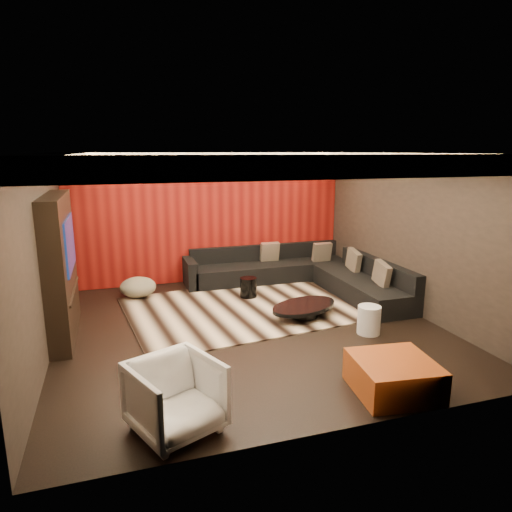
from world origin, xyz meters
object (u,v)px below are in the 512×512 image
object	(u,v)px
coffee_table	(304,310)
sectional_sofa	(302,275)
white_side_table	(369,320)
armchair	(176,397)
orange_ottoman	(393,376)
drum_stool	(248,287)

from	to	relation	value
coffee_table	sectional_sofa	bearing A→B (deg)	67.78
coffee_table	white_side_table	world-z (taller)	white_side_table
coffee_table	armchair	bearing A→B (deg)	-134.29
coffee_table	orange_ottoman	world-z (taller)	orange_ottoman
orange_ottoman	armchair	size ratio (longest dim) A/B	1.09
coffee_table	armchair	xyz separation A→B (m)	(-2.57, -2.63, 0.26)
orange_ottoman	sectional_sofa	distance (m)	4.42
sectional_sofa	drum_stool	bearing A→B (deg)	-163.68
drum_stool	armchair	size ratio (longest dim) A/B	0.46
white_side_table	orange_ottoman	size ratio (longest dim) A/B	0.49
orange_ottoman	drum_stool	bearing A→B (deg)	98.86
drum_stool	orange_ottoman	size ratio (longest dim) A/B	0.42
coffee_table	orange_ottoman	bearing A→B (deg)	-89.65
white_side_table	sectional_sofa	bearing A→B (deg)	89.77
white_side_table	sectional_sofa	world-z (taller)	sectional_sofa
coffee_table	white_side_table	xyz separation A→B (m)	(0.70, -0.96, 0.10)
orange_ottoman	coffee_table	bearing A→B (deg)	90.35
armchair	coffee_table	bearing A→B (deg)	22.75
armchair	white_side_table	bearing A→B (deg)	4.21
armchair	drum_stool	bearing A→B (deg)	40.76
white_side_table	armchair	size ratio (longest dim) A/B	0.54
white_side_table	sectional_sofa	size ratio (longest dim) A/B	0.12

